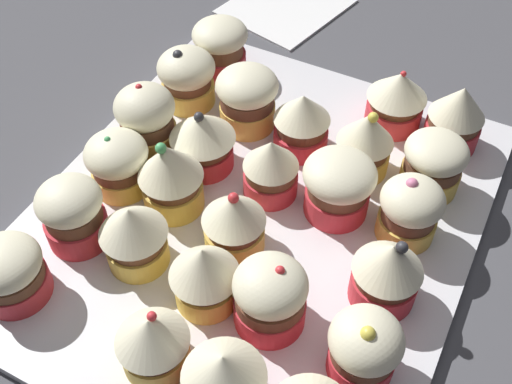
# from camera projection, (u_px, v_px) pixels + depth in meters

# --- Properties ---
(ground_plane) EXTENTS (1.80, 1.80, 0.03)m
(ground_plane) POSITION_uv_depth(u_px,v_px,m) (256.00, 230.00, 0.62)
(ground_plane) COLOR #4C4C51
(baking_tray) EXTENTS (0.47, 0.40, 0.01)m
(baking_tray) POSITION_uv_depth(u_px,v_px,m) (256.00, 216.00, 0.60)
(baking_tray) COLOR silver
(baking_tray) RESTS_ON ground_plane
(cupcake_1) EXTENTS (0.06, 0.06, 0.07)m
(cupcake_1) POSITION_uv_depth(u_px,v_px,m) (364.00, 347.00, 0.47)
(cupcake_1) COLOR #D1333D
(cupcake_1) RESTS_ON baking_tray
(cupcake_2) EXTENTS (0.06, 0.06, 0.07)m
(cupcake_2) POSITION_uv_depth(u_px,v_px,m) (387.00, 272.00, 0.51)
(cupcake_2) COLOR #D1333D
(cupcake_2) RESTS_ON baking_tray
(cupcake_3) EXTENTS (0.06, 0.06, 0.07)m
(cupcake_3) POSITION_uv_depth(u_px,v_px,m) (410.00, 210.00, 0.56)
(cupcake_3) COLOR #EFC651
(cupcake_3) RESTS_ON baking_tray
(cupcake_4) EXTENTS (0.06, 0.06, 0.06)m
(cupcake_4) POSITION_uv_depth(u_px,v_px,m) (433.00, 163.00, 0.60)
(cupcake_4) COLOR #EFC651
(cupcake_4) RESTS_ON baking_tray
(cupcake_5) EXTENTS (0.06, 0.06, 0.08)m
(cupcake_5) POSITION_uv_depth(u_px,v_px,m) (456.00, 117.00, 0.63)
(cupcake_5) COLOR #D1333D
(cupcake_5) RESTS_ON baking_tray
(cupcake_6) EXTENTS (0.06, 0.06, 0.07)m
(cupcake_6) POSITION_uv_depth(u_px,v_px,m) (224.00, 379.00, 0.45)
(cupcake_6) COLOR #D1333D
(cupcake_6) RESTS_ON baking_tray
(cupcake_7) EXTENTS (0.06, 0.06, 0.07)m
(cupcake_7) POSITION_uv_depth(u_px,v_px,m) (270.00, 296.00, 0.50)
(cupcake_7) COLOR #D1333D
(cupcake_7) RESTS_ON baking_tray
(cupcake_8) EXTENTS (0.07, 0.07, 0.07)m
(cupcake_8) POSITION_uv_depth(u_px,v_px,m) (338.00, 185.00, 0.57)
(cupcake_8) COLOR #D1333D
(cupcake_8) RESTS_ON baking_tray
(cupcake_9) EXTENTS (0.06, 0.06, 0.08)m
(cupcake_9) POSITION_uv_depth(u_px,v_px,m) (365.00, 142.00, 0.61)
(cupcake_9) COLOR #EFC651
(cupcake_9) RESTS_ON baking_tray
(cupcake_10) EXTENTS (0.06, 0.06, 0.07)m
(cupcake_10) POSITION_uv_depth(u_px,v_px,m) (397.00, 99.00, 0.66)
(cupcake_10) COLOR #D1333D
(cupcake_10) RESTS_ON baking_tray
(cupcake_11) EXTENTS (0.06, 0.06, 0.07)m
(cupcake_11) POSITION_uv_depth(u_px,v_px,m) (149.00, 339.00, 0.47)
(cupcake_11) COLOR #EFC651
(cupcake_11) RESTS_ON baking_tray
(cupcake_12) EXTENTS (0.06, 0.06, 0.07)m
(cupcake_12) POSITION_uv_depth(u_px,v_px,m) (204.00, 274.00, 0.51)
(cupcake_12) COLOR #EFC651
(cupcake_12) RESTS_ON baking_tray
(cupcake_13) EXTENTS (0.06, 0.06, 0.07)m
(cupcake_13) POSITION_uv_depth(u_px,v_px,m) (231.00, 220.00, 0.55)
(cupcake_13) COLOR #EFC651
(cupcake_13) RESTS_ON baking_tray
(cupcake_14) EXTENTS (0.05, 0.05, 0.07)m
(cupcake_14) POSITION_uv_depth(u_px,v_px,m) (274.00, 169.00, 0.59)
(cupcake_14) COLOR #D1333D
(cupcake_14) RESTS_ON baking_tray
(cupcake_15) EXTENTS (0.06, 0.06, 0.07)m
(cupcake_15) POSITION_uv_depth(u_px,v_px,m) (305.00, 123.00, 0.63)
(cupcake_15) COLOR #D1333D
(cupcake_15) RESTS_ON baking_tray
(cupcake_16) EXTENTS (0.06, 0.06, 0.07)m
(cupcake_16) POSITION_uv_depth(u_px,v_px,m) (134.00, 235.00, 0.54)
(cupcake_16) COLOR #EFC651
(cupcake_16) RESTS_ON baking_tray
(cupcake_17) EXTENTS (0.06, 0.06, 0.08)m
(cupcake_17) POSITION_uv_depth(u_px,v_px,m) (171.00, 176.00, 0.58)
(cupcake_17) COLOR #EFC651
(cupcake_17) RESTS_ON baking_tray
(cupcake_18) EXTENTS (0.07, 0.07, 0.07)m
(cupcake_18) POSITION_uv_depth(u_px,v_px,m) (203.00, 139.00, 0.61)
(cupcake_18) COLOR #D1333D
(cupcake_18) RESTS_ON baking_tray
(cupcake_19) EXTENTS (0.07, 0.07, 0.07)m
(cupcake_19) POSITION_uv_depth(u_px,v_px,m) (247.00, 97.00, 0.65)
(cupcake_19) COLOR #EFC651
(cupcake_19) RESTS_ON baking_tray
(cupcake_20) EXTENTS (0.06, 0.06, 0.06)m
(cupcake_20) POSITION_uv_depth(u_px,v_px,m) (9.00, 271.00, 0.52)
(cupcake_20) COLOR #D1333D
(cupcake_20) RESTS_ON baking_tray
(cupcake_21) EXTENTS (0.06, 0.06, 0.07)m
(cupcake_21) POSITION_uv_depth(u_px,v_px,m) (73.00, 213.00, 0.55)
(cupcake_21) COLOR #D1333D
(cupcake_21) RESTS_ON baking_tray
(cupcake_22) EXTENTS (0.06, 0.06, 0.07)m
(cupcake_22) POSITION_uv_depth(u_px,v_px,m) (118.00, 162.00, 0.60)
(cupcake_22) COLOR #EFC651
(cupcake_22) RESTS_ON baking_tray
(cupcake_23) EXTENTS (0.06, 0.06, 0.08)m
(cupcake_23) POSITION_uv_depth(u_px,v_px,m) (146.00, 119.00, 0.63)
(cupcake_23) COLOR #EFC651
(cupcake_23) RESTS_ON baking_tray
(cupcake_24) EXTENTS (0.06, 0.06, 0.07)m
(cupcake_24) POSITION_uv_depth(u_px,v_px,m) (187.00, 77.00, 0.68)
(cupcake_24) COLOR #EFC651
(cupcake_24) RESTS_ON baking_tray
(cupcake_25) EXTENTS (0.06, 0.06, 0.07)m
(cupcake_25) POSITION_uv_depth(u_px,v_px,m) (220.00, 46.00, 0.72)
(cupcake_25) COLOR #D1333D
(cupcake_25) RESTS_ON baking_tray
(napkin) EXTENTS (0.18, 0.16, 0.01)m
(napkin) POSITION_uv_depth(u_px,v_px,m) (286.00, 5.00, 0.85)
(napkin) COLOR white
(napkin) RESTS_ON ground_plane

